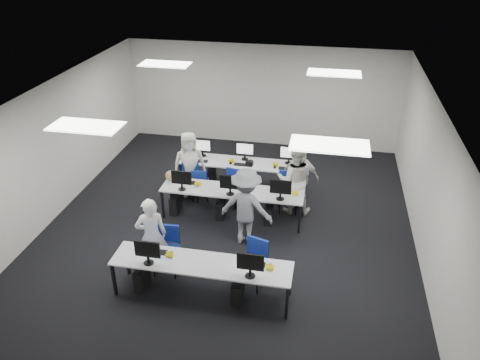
% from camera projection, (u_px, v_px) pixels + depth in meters
% --- Properties ---
extents(room, '(9.00, 9.02, 3.00)m').
position_uv_depth(room, '(230.00, 163.00, 9.87)').
color(room, black).
rests_on(room, ground).
extents(ceiling_panels, '(5.20, 4.60, 0.02)m').
position_uv_depth(ceiling_panels, '(229.00, 96.00, 9.16)').
color(ceiling_panels, white).
rests_on(ceiling_panels, room).
extents(desk_front, '(3.20, 0.70, 0.73)m').
position_uv_depth(desk_front, '(201.00, 265.00, 8.20)').
color(desk_front, '#BABCBF').
rests_on(desk_front, ground).
extents(desk_mid, '(3.20, 0.70, 0.73)m').
position_uv_depth(desk_mid, '(232.00, 192.00, 10.44)').
color(desk_mid, '#BABCBF').
rests_on(desk_mid, ground).
extents(desk_back, '(3.20, 0.70, 0.73)m').
position_uv_depth(desk_back, '(244.00, 164.00, 11.64)').
color(desk_back, '#BABCBF').
rests_on(desk_back, ground).
extents(equipment_front, '(2.51, 0.41, 1.19)m').
position_uv_depth(equipment_front, '(192.00, 279.00, 8.37)').
color(equipment_front, '#0B1D94').
rests_on(equipment_front, desk_front).
extents(equipment_mid, '(2.91, 0.41, 1.19)m').
position_uv_depth(equipment_mid, '(224.00, 204.00, 10.61)').
color(equipment_mid, white).
rests_on(equipment_mid, desk_mid).
extents(equipment_back, '(2.91, 0.41, 1.19)m').
position_uv_depth(equipment_back, '(251.00, 176.00, 11.78)').
color(equipment_back, white).
rests_on(equipment_back, desk_back).
extents(chair_0, '(0.48, 0.51, 0.92)m').
position_uv_depth(chair_0, '(167.00, 257.00, 9.01)').
color(chair_0, navy).
rests_on(chair_0, ground).
extents(chair_1, '(0.56, 0.59, 0.91)m').
position_uv_depth(chair_1, '(253.00, 271.00, 8.66)').
color(chair_1, navy).
rests_on(chair_1, ground).
extents(chair_2, '(0.50, 0.53, 0.87)m').
position_uv_depth(chair_2, '(191.00, 188.00, 11.41)').
color(chair_2, navy).
rests_on(chair_2, ground).
extents(chair_3, '(0.50, 0.53, 0.86)m').
position_uv_depth(chair_3, '(231.00, 194.00, 11.19)').
color(chair_3, navy).
rests_on(chair_3, ground).
extents(chair_4, '(0.47, 0.50, 0.85)m').
position_uv_depth(chair_4, '(288.00, 199.00, 10.96)').
color(chair_4, navy).
rests_on(chair_4, ground).
extents(chair_5, '(0.48, 0.51, 0.82)m').
position_uv_depth(chair_5, '(200.00, 188.00, 11.44)').
color(chair_5, navy).
rests_on(chair_5, ground).
extents(chair_6, '(0.56, 0.59, 0.91)m').
position_uv_depth(chair_6, '(245.00, 190.00, 11.31)').
color(chair_6, navy).
rests_on(chair_6, ground).
extents(chair_7, '(0.51, 0.55, 0.97)m').
position_uv_depth(chair_7, '(288.00, 191.00, 11.20)').
color(chair_7, navy).
rests_on(chair_7, ground).
extents(handbag, '(0.34, 0.25, 0.25)m').
position_uv_depth(handbag, '(172.00, 176.00, 10.75)').
color(handbag, '#9D8451').
rests_on(handbag, desk_mid).
extents(student_0, '(0.69, 0.59, 1.59)m').
position_uv_depth(student_0, '(152.00, 236.00, 8.78)').
color(student_0, silver).
rests_on(student_0, ground).
extents(student_1, '(0.87, 0.70, 1.69)m').
position_uv_depth(student_1, '(295.00, 179.00, 10.61)').
color(student_1, silver).
rests_on(student_1, ground).
extents(student_2, '(0.94, 0.79, 1.63)m').
position_uv_depth(student_2, '(190.00, 164.00, 11.36)').
color(student_2, silver).
rests_on(student_2, ground).
extents(student_3, '(0.89, 0.38, 1.51)m').
position_uv_depth(student_3, '(299.00, 177.00, 10.89)').
color(student_3, silver).
rests_on(student_3, ground).
extents(photographer, '(1.19, 0.79, 1.71)m').
position_uv_depth(photographer, '(246.00, 207.00, 9.55)').
color(photographer, gray).
rests_on(photographer, ground).
extents(dslr_camera, '(0.16, 0.20, 0.10)m').
position_uv_depth(dslr_camera, '(249.00, 163.00, 9.26)').
color(dslr_camera, black).
rests_on(dslr_camera, photographer).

